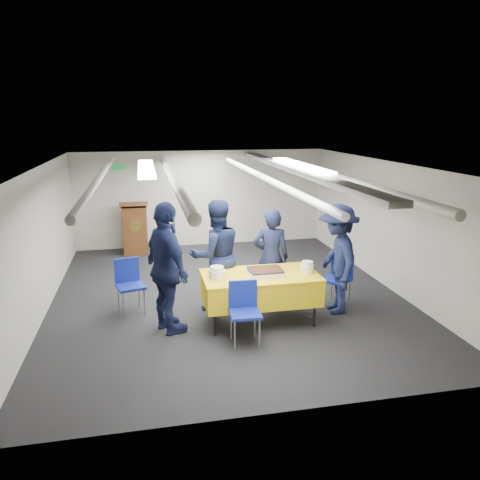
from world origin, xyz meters
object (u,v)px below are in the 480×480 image
chair_right (339,274)px  chair_near (244,306)px  sailor_a (271,258)px  sailor_d (337,259)px  sheet_cake (265,272)px  sailor_c (167,269)px  sailor_b (216,256)px  podium (135,227)px  serving_table (260,287)px  chair_left (129,280)px

chair_right → chair_near: bearing=-151.0°
sailor_a → sailor_d: 1.07m
sheet_cake → sailor_d: (1.22, 0.18, 0.07)m
sailor_c → sailor_d: bearing=-108.1°
sailor_a → sailor_b: sailor_b is taller
podium → chair_near: 5.08m
sheet_cake → podium: bearing=114.8°
chair_right → sailor_d: size_ratio=0.49×
sailor_d → serving_table: bearing=-76.6°
chair_near → sailor_b: 1.30m
podium → sailor_d: bearing=-52.0°
chair_near → sailor_c: (-1.01, 0.53, 0.44)m
serving_table → chair_left: size_ratio=2.01×
sheet_cake → sailor_a: 0.73m
sheet_cake → serving_table: bearing=160.4°
chair_right → sailor_b: bearing=174.1°
podium → sailor_d: size_ratio=0.71×
chair_near → chair_left: (-1.59, 1.41, 0.00)m
sheet_cake → chair_near: bearing=-128.8°
podium → sailor_a: (2.25, -3.61, 0.21)m
podium → chair_right: (3.37, -3.82, -0.08)m
chair_near → chair_left: 2.13m
podium → chair_near: (1.53, -4.84, -0.08)m
sheet_cake → chair_left: bearing=157.2°
serving_table → sheet_cake: 0.27m
chair_near → chair_right: size_ratio=1.00×
serving_table → sailor_c: sailor_c is taller
sheet_cake → sailor_d: 1.24m
sheet_cake → chair_right: chair_right is taller
sailor_a → chair_right: bearing=-178.1°
sheet_cake → chair_right: size_ratio=0.60×
sailor_a → sailor_b: 0.92m
serving_table → chair_left: 2.14m
sailor_b → sailor_c: sailor_c is taller
podium → chair_right: podium is taller
chair_right → sailor_d: 0.48m
chair_left → podium: bearing=88.9°
chair_right → chair_left: same height
chair_near → podium: bearing=107.5°
serving_table → chair_left: chair_left is taller
serving_table → sheet_cake: size_ratio=3.33×
sailor_b → chair_right: bearing=164.7°
chair_left → sailor_b: sailor_b is taller
chair_near → chair_left: bearing=138.4°
serving_table → podium: 4.66m
serving_table → chair_near: bearing=-122.8°
chair_near → sailor_d: 1.86m
serving_table → chair_right: 1.53m
sailor_b → sailor_c: size_ratio=0.94×
sailor_d → sheet_cake: bearing=-75.0°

